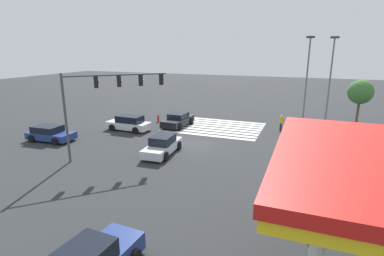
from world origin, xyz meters
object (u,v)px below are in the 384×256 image
car_3 (178,120)px  tree_corner_a (361,92)px  pedestrian (281,122)px  street_light_pole_a (330,76)px  car_1 (129,123)px  car_0 (50,133)px  fire_hydrant (158,118)px  street_light_pole_b (307,76)px  traffic_signal_mast (106,93)px  car_2 (162,145)px

car_3 → tree_corner_a: tree_corner_a is taller
pedestrian → street_light_pole_a: bearing=161.8°
car_1 → street_light_pole_a: (-18.81, -7.65, 4.75)m
car_0 → car_3: size_ratio=0.92×
car_0 → fire_hydrant: car_0 is taller
street_light_pole_a → fire_hydrant: 18.72m
car_3 → street_light_pole_b: street_light_pole_b is taller
pedestrian → tree_corner_a: bearing=174.7°
car_0 → tree_corner_a: (-27.04, -18.12, 2.81)m
pedestrian → tree_corner_a: (-7.70, -7.16, 2.50)m
car_1 → street_light_pole_a: size_ratio=0.49×
traffic_signal_mast → tree_corner_a: bearing=0.4°
car_3 → car_2: bearing=18.7°
car_3 → pedestrian: 10.80m
car_0 → tree_corner_a: size_ratio=0.89×
pedestrian → tree_corner_a: 10.81m
street_light_pole_b → traffic_signal_mast: bearing=46.2°
car_0 → street_light_pole_a: (-23.52, -13.37, 4.82)m
car_2 → car_3: size_ratio=0.99×
car_0 → pedestrian: bearing=26.7°
car_0 → car_2: 11.19m
car_3 → fire_hydrant: 3.04m
fire_hydrant → car_3: bearing=162.7°
tree_corner_a → car_0: bearing=33.8°
car_1 → street_light_pole_b: bearing=-156.0°
car_1 → pedestrian: pedestrian is taller
car_1 → fire_hydrant: bearing=-102.9°
street_light_pole_a → car_1: bearing=22.1°
fire_hydrant → traffic_signal_mast: bearing=99.1°
car_3 → tree_corner_a: size_ratio=0.97×
car_2 → car_3: bearing=-167.2°
traffic_signal_mast → car_3: bearing=39.5°
car_1 → fire_hydrant: 4.50m
pedestrian → fire_hydrant: 13.58m
car_3 → pedestrian: size_ratio=2.70×
car_0 → fire_hydrant: size_ratio=5.00×
traffic_signal_mast → pedestrian: traffic_signal_mast is taller
traffic_signal_mast → car_0: size_ratio=1.52×
car_1 → car_2: size_ratio=0.99×
car_0 → car_2: car_2 is taller
traffic_signal_mast → tree_corner_a: traffic_signal_mast is taller
street_light_pole_a → tree_corner_a: bearing=-126.6°
pedestrian → street_light_pole_b: size_ratio=0.19×
traffic_signal_mast → street_light_pole_a: bearing=-1.8°
car_1 → pedestrian: bearing=-159.1°
pedestrian → tree_corner_a: tree_corner_a is taller
street_light_pole_a → street_light_pole_b: size_ratio=1.00×
street_light_pole_a → tree_corner_a: 6.24m
street_light_pole_b → tree_corner_a: 8.11m
car_1 → tree_corner_a: 25.70m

